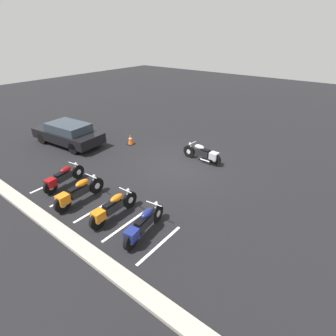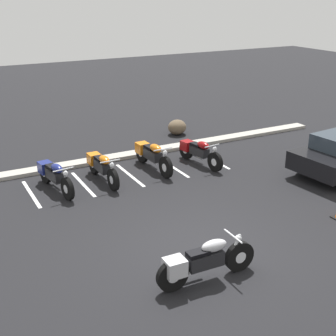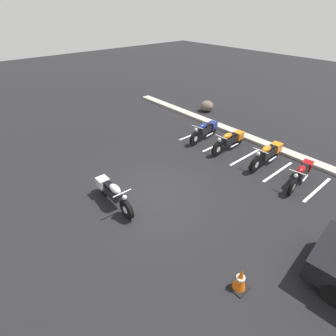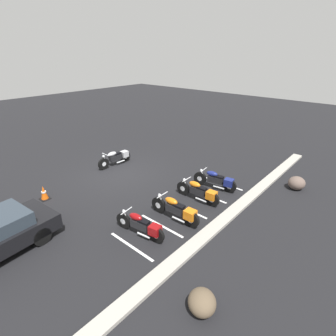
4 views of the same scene
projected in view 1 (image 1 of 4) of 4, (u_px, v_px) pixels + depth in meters
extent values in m
plane|color=black|center=(180.00, 166.00, 13.04)|extent=(60.00, 60.00, 0.00)
cylinder|color=black|center=(189.00, 151.00, 13.78)|extent=(0.66, 0.14, 0.65)
cylinder|color=silver|center=(189.00, 151.00, 13.78)|extent=(0.25, 0.13, 0.25)
cylinder|color=black|center=(215.00, 159.00, 12.92)|extent=(0.66, 0.14, 0.65)
cylinder|color=silver|center=(215.00, 159.00, 12.92)|extent=(0.25, 0.13, 0.25)
cube|color=black|center=(202.00, 153.00, 13.25)|extent=(0.76, 0.30, 0.30)
ellipsoid|color=#B7B7BC|center=(199.00, 147.00, 13.24)|extent=(0.56, 0.27, 0.24)
cube|color=black|center=(206.00, 150.00, 13.07)|extent=(0.44, 0.25, 0.08)
cube|color=#B7B7BC|center=(214.00, 156.00, 12.86)|extent=(0.41, 0.37, 0.34)
cylinder|color=silver|center=(191.00, 147.00, 13.59)|extent=(0.26, 0.07, 0.53)
cylinder|color=silver|center=(192.00, 143.00, 13.44)|extent=(0.05, 0.61, 0.04)
sphere|color=silver|center=(190.00, 144.00, 13.55)|extent=(0.14, 0.14, 0.14)
cylinder|color=silver|center=(205.00, 160.00, 13.16)|extent=(0.55, 0.08, 0.07)
cylinder|color=black|center=(157.00, 213.00, 9.13)|extent=(0.21, 0.66, 0.65)
cylinder|color=silver|center=(157.00, 213.00, 9.13)|extent=(0.16, 0.26, 0.25)
cylinder|color=black|center=(131.00, 240.00, 7.96)|extent=(0.21, 0.66, 0.65)
cylinder|color=silver|center=(131.00, 240.00, 7.96)|extent=(0.16, 0.26, 0.25)
cube|color=black|center=(144.00, 223.00, 8.44)|extent=(0.38, 0.78, 0.29)
ellipsoid|color=navy|center=(147.00, 213.00, 8.47)|extent=(0.33, 0.58, 0.24)
cube|color=black|center=(141.00, 221.00, 8.22)|extent=(0.30, 0.46, 0.08)
cube|color=navy|center=(132.00, 235.00, 7.92)|extent=(0.41, 0.44, 0.33)
cylinder|color=silver|center=(155.00, 209.00, 8.92)|extent=(0.10, 0.26, 0.52)
cylinder|color=silver|center=(154.00, 204.00, 8.76)|extent=(0.61, 0.13, 0.04)
sphere|color=silver|center=(156.00, 204.00, 8.89)|extent=(0.14, 0.14, 0.14)
cylinder|color=silver|center=(137.00, 233.00, 8.45)|extent=(0.15, 0.54, 0.07)
cylinder|color=black|center=(130.00, 200.00, 9.86)|extent=(0.13, 0.65, 0.65)
cylinder|color=silver|center=(130.00, 200.00, 9.86)|extent=(0.13, 0.25, 0.25)
cylinder|color=black|center=(98.00, 221.00, 8.78)|extent=(0.13, 0.65, 0.65)
cylinder|color=silver|center=(98.00, 221.00, 8.78)|extent=(0.13, 0.25, 0.25)
cube|color=black|center=(113.00, 207.00, 9.21)|extent=(0.29, 0.76, 0.30)
ellipsoid|color=orange|center=(117.00, 198.00, 9.23)|extent=(0.27, 0.56, 0.24)
cube|color=black|center=(109.00, 204.00, 9.00)|extent=(0.25, 0.44, 0.08)
cube|color=orange|center=(98.00, 216.00, 8.73)|extent=(0.36, 0.40, 0.34)
cylinder|color=silver|center=(127.00, 195.00, 9.66)|extent=(0.07, 0.26, 0.52)
cylinder|color=silver|center=(125.00, 190.00, 9.49)|extent=(0.61, 0.05, 0.04)
sphere|color=silver|center=(128.00, 190.00, 9.62)|extent=(0.14, 0.14, 0.14)
cylinder|color=silver|center=(106.00, 215.00, 9.25)|extent=(0.08, 0.54, 0.07)
cylinder|color=black|center=(96.00, 186.00, 10.73)|extent=(0.15, 0.68, 0.68)
cylinder|color=silver|center=(96.00, 186.00, 10.73)|extent=(0.14, 0.26, 0.26)
cylinder|color=black|center=(63.00, 204.00, 9.59)|extent=(0.15, 0.68, 0.68)
cylinder|color=silver|center=(63.00, 204.00, 9.59)|extent=(0.14, 0.26, 0.26)
cube|color=black|center=(79.00, 191.00, 10.05)|extent=(0.32, 0.79, 0.31)
ellipsoid|color=orange|center=(82.00, 183.00, 10.07)|extent=(0.29, 0.58, 0.25)
cube|color=black|center=(74.00, 189.00, 9.83)|extent=(0.26, 0.46, 0.08)
cube|color=orange|center=(63.00, 199.00, 9.54)|extent=(0.38, 0.42, 0.35)
cylinder|color=silver|center=(93.00, 181.00, 10.52)|extent=(0.07, 0.27, 0.55)
cylinder|color=silver|center=(91.00, 176.00, 10.35)|extent=(0.64, 0.06, 0.04)
sphere|color=silver|center=(94.00, 176.00, 10.48)|extent=(0.14, 0.14, 0.14)
cylinder|color=silver|center=(72.00, 200.00, 10.08)|extent=(0.09, 0.57, 0.07)
cylinder|color=black|center=(78.00, 172.00, 11.81)|extent=(0.20, 0.64, 0.63)
cylinder|color=silver|center=(78.00, 172.00, 11.81)|extent=(0.15, 0.25, 0.24)
cylinder|color=black|center=(50.00, 187.00, 10.68)|extent=(0.20, 0.64, 0.63)
cylinder|color=silver|center=(50.00, 187.00, 10.68)|extent=(0.15, 0.25, 0.24)
cube|color=black|center=(63.00, 177.00, 11.14)|extent=(0.37, 0.75, 0.29)
ellipsoid|color=maroon|center=(66.00, 169.00, 11.17)|extent=(0.32, 0.56, 0.23)
cube|color=black|center=(59.00, 174.00, 10.93)|extent=(0.29, 0.45, 0.08)
cube|color=maroon|center=(51.00, 183.00, 10.64)|extent=(0.39, 0.43, 0.32)
cylinder|color=silver|center=(75.00, 168.00, 11.61)|extent=(0.09, 0.25, 0.51)
cylinder|color=silver|center=(73.00, 164.00, 11.45)|extent=(0.59, 0.12, 0.03)
sphere|color=silver|center=(76.00, 164.00, 11.58)|extent=(0.13, 0.13, 0.13)
cylinder|color=silver|center=(58.00, 184.00, 11.15)|extent=(0.14, 0.53, 0.07)
cylinder|color=black|center=(43.00, 138.00, 15.44)|extent=(0.66, 0.28, 0.64)
cylinder|color=black|center=(65.00, 131.00, 16.62)|extent=(0.66, 0.28, 0.64)
cylinder|color=black|center=(74.00, 148.00, 14.13)|extent=(0.66, 0.28, 0.64)
cylinder|color=black|center=(96.00, 139.00, 15.30)|extent=(0.66, 0.28, 0.64)
cube|color=black|center=(68.00, 135.00, 15.26)|extent=(4.45, 2.19, 0.55)
cube|color=#2D3842|center=(68.00, 127.00, 14.95)|extent=(2.54, 1.73, 0.45)
cube|color=#A8A399|center=(65.00, 235.00, 8.54)|extent=(18.00, 0.50, 0.12)
cube|color=black|center=(131.00, 144.00, 15.47)|extent=(0.40, 0.40, 0.03)
cone|color=#EA590F|center=(130.00, 139.00, 15.33)|extent=(0.32, 0.32, 0.65)
cylinder|color=white|center=(130.00, 139.00, 15.32)|extent=(0.20, 0.20, 0.06)
cube|color=white|center=(160.00, 245.00, 8.24)|extent=(0.10, 2.10, 0.00)
cube|color=white|center=(126.00, 225.00, 9.07)|extent=(0.10, 2.10, 0.00)
cube|color=white|center=(97.00, 209.00, 9.90)|extent=(0.10, 2.10, 0.00)
cube|color=white|center=(74.00, 195.00, 10.73)|extent=(0.10, 2.10, 0.00)
cube|color=white|center=(53.00, 183.00, 11.56)|extent=(0.10, 2.10, 0.00)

